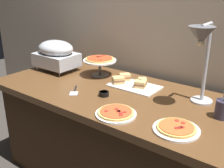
% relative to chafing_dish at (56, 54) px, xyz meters
% --- Properties ---
extents(back_wall, '(4.40, 0.04, 2.40)m').
position_rel_chafing_dish_xyz_m(back_wall, '(0.72, 0.41, 0.29)').
color(back_wall, tan).
rests_on(back_wall, ground_plane).
extents(buffet_table, '(1.90, 0.84, 0.76)m').
position_rel_chafing_dish_xyz_m(buffet_table, '(0.72, -0.09, -0.52)').
color(buffet_table, brown).
rests_on(buffet_table, ground_plane).
extents(chafing_dish, '(0.36, 0.26, 0.26)m').
position_rel_chafing_dish_xyz_m(chafing_dish, '(0.00, 0.00, 0.00)').
color(chafing_dish, '#B7BABF').
rests_on(chafing_dish, buffet_table).
extents(heat_lamp, '(0.15, 0.29, 0.52)m').
position_rel_chafing_dish_xyz_m(heat_lamp, '(1.26, -0.01, 0.25)').
color(heat_lamp, '#B7BABF').
rests_on(heat_lamp, buffet_table).
extents(pizza_plate_front, '(0.24, 0.24, 0.03)m').
position_rel_chafing_dish_xyz_m(pizza_plate_front, '(0.92, -0.38, -0.14)').
color(pizza_plate_front, white).
rests_on(pizza_plate_front, buffet_table).
extents(pizza_plate_center, '(0.25, 0.25, 0.03)m').
position_rel_chafing_dish_xyz_m(pizza_plate_center, '(1.28, -0.34, -0.14)').
color(pizza_plate_center, white).
rests_on(pizza_plate_center, buffet_table).
extents(pizza_plate_raised_stand, '(0.27, 0.27, 0.15)m').
position_rel_chafing_dish_xyz_m(pizza_plate_raised_stand, '(0.40, 0.11, -0.03)').
color(pizza_plate_raised_stand, '#595B60').
rests_on(pizza_plate_raised_stand, buffet_table).
extents(sandwich_platter, '(0.37, 0.22, 0.06)m').
position_rel_chafing_dish_xyz_m(sandwich_platter, '(0.74, 0.07, -0.13)').
color(sandwich_platter, white).
rests_on(sandwich_platter, buffet_table).
extents(sauce_cup_near, '(0.07, 0.07, 0.03)m').
position_rel_chafing_dish_xyz_m(sauce_cup_near, '(0.69, -0.20, -0.13)').
color(sauce_cup_near, black).
rests_on(sauce_cup_near, buffet_table).
extents(utensil_holder, '(0.08, 0.08, 0.23)m').
position_rel_chafing_dish_xyz_m(utensil_holder, '(1.43, -0.05, -0.09)').
color(utensil_holder, '#383347').
rests_on(utensil_holder, buffet_table).
extents(serving_spatula, '(0.13, 0.16, 0.01)m').
position_rel_chafing_dish_xyz_m(serving_spatula, '(0.47, -0.27, -0.15)').
color(serving_spatula, '#B7BABF').
rests_on(serving_spatula, buffet_table).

